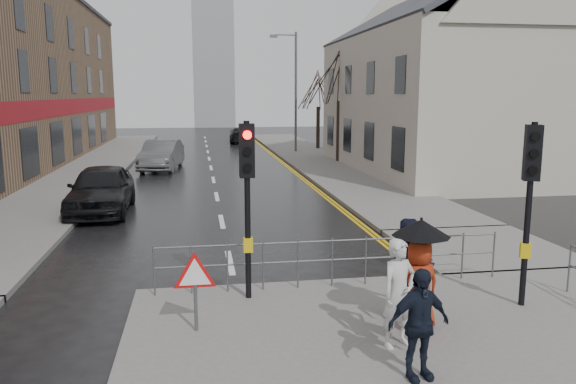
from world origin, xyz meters
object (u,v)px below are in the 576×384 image
object	(u,v)px
pedestrian_d	(419,324)
car_parked	(101,189)
car_mid	(162,155)
pedestrian_with_umbrella	(420,267)
pedestrian_b	(410,268)
pedestrian_a	(399,293)

from	to	relation	value
pedestrian_d	car_parked	xyz separation A→B (m)	(-6.22, 12.83, -0.10)
car_parked	car_mid	size ratio (longest dim) A/B	1.00
pedestrian_with_umbrella	car_parked	world-z (taller)	pedestrian_with_umbrella
car_parked	car_mid	world-z (taller)	car_parked
pedestrian_b	pedestrian_with_umbrella	world-z (taller)	pedestrian_with_umbrella
car_mid	pedestrian_with_umbrella	bearing A→B (deg)	-68.44
car_parked	pedestrian_a	bearing A→B (deg)	-62.20
pedestrian_a	car_parked	size ratio (longest dim) A/B	0.35
car_parked	pedestrian_with_umbrella	bearing A→B (deg)	-58.97
pedestrian_a	pedestrian_d	size ratio (longest dim) A/B	1.09
car_parked	car_mid	xyz separation A→B (m)	(1.37, 11.09, -0.02)
pedestrian_b	pedestrian_d	xyz separation A→B (m)	(-0.69, -2.09, -0.10)
pedestrian_d	pedestrian_b	bearing A→B (deg)	62.41
pedestrian_b	car_mid	xyz separation A→B (m)	(-5.54, 21.83, -0.23)
pedestrian_with_umbrella	car_mid	bearing A→B (deg)	103.78
pedestrian_with_umbrella	car_mid	xyz separation A→B (m)	(-5.48, 22.36, -0.41)
pedestrian_a	car_mid	distance (m)	23.43
car_mid	pedestrian_b	bearing A→B (deg)	-67.99
pedestrian_a	pedestrian_with_umbrella	xyz separation A→B (m)	(0.55, 0.55, 0.22)
pedestrian_with_umbrella	car_parked	distance (m)	13.20
pedestrian_with_umbrella	pedestrian_a	bearing A→B (deg)	-135.22
pedestrian_b	pedestrian_d	world-z (taller)	pedestrian_b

